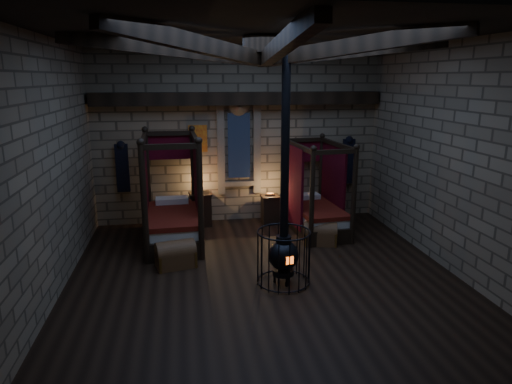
{
  "coord_description": "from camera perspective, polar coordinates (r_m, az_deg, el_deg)",
  "views": [
    {
      "loc": [
        -1.37,
        -7.63,
        3.54
      ],
      "look_at": [
        -0.04,
        0.6,
        1.44
      ],
      "focal_mm": 32.0,
      "sensor_mm": 36.0,
      "label": 1
    }
  ],
  "objects": [
    {
      "name": "nightstand_right",
      "position": [
        11.31,
        1.77,
        -2.17
      ],
      "size": [
        0.45,
        0.44,
        0.77
      ],
      "rotation": [
        0.0,
        0.0,
        0.03
      ],
      "color": "black",
      "rests_on": "ground"
    },
    {
      "name": "room",
      "position": [
        7.85,
        0.88,
        15.64
      ],
      "size": [
        7.02,
        7.02,
        4.29
      ],
      "color": "black",
      "rests_on": "ground"
    },
    {
      "name": "stove",
      "position": [
        8.02,
        3.47,
        -7.39
      ],
      "size": [
        0.94,
        0.94,
        4.05
      ],
      "rotation": [
        0.0,
        0.0,
        0.21
      ],
      "color": "black",
      "rests_on": "ground"
    },
    {
      "name": "bed_right",
      "position": [
        10.83,
        7.37,
        -2.17
      ],
      "size": [
        1.21,
        2.08,
        2.1
      ],
      "rotation": [
        0.0,
        0.0,
        0.08
      ],
      "color": "black",
      "rests_on": "ground"
    },
    {
      "name": "trunk_left",
      "position": [
        8.94,
        -10.01,
        -7.76
      ],
      "size": [
        0.82,
        0.62,
        0.53
      ],
      "rotation": [
        0.0,
        0.0,
        0.24
      ],
      "color": "brown",
      "rests_on": "ground"
    },
    {
      "name": "nightstand_left",
      "position": [
        11.22,
        -6.95,
        -2.11
      ],
      "size": [
        0.57,
        0.55,
        0.99
      ],
      "rotation": [
        0.0,
        0.0,
        0.14
      ],
      "color": "black",
      "rests_on": "ground"
    },
    {
      "name": "bed_left",
      "position": [
        10.17,
        -10.34,
        -3.02
      ],
      "size": [
        1.26,
        2.28,
        2.34
      ],
      "rotation": [
        0.0,
        0.0,
        0.03
      ],
      "color": "black",
      "rests_on": "ground"
    },
    {
      "name": "trunk_right",
      "position": [
        10.06,
        8.0,
        -5.22
      ],
      "size": [
        0.78,
        0.59,
        0.51
      ],
      "rotation": [
        0.0,
        0.0,
        -0.23
      ],
      "color": "brown",
      "rests_on": "ground"
    }
  ]
}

